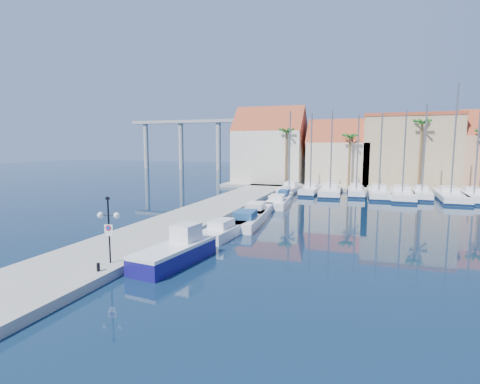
{
  "coord_description": "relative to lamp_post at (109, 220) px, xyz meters",
  "views": [
    {
      "loc": [
        6.42,
        -18.82,
        7.07
      ],
      "look_at": [
        -3.96,
        12.06,
        3.0
      ],
      "focal_mm": 28.0,
      "sensor_mm": 36.0,
      "label": 1
    }
  ],
  "objects": [
    {
      "name": "ground",
      "position": [
        7.0,
        1.82,
        -2.97
      ],
      "size": [
        260.0,
        260.0,
        0.0
      ],
      "primitive_type": "plane",
      "color": "black",
      "rests_on": "ground"
    },
    {
      "name": "quay_west",
      "position": [
        -2.0,
        15.32,
        -2.72
      ],
      "size": [
        6.0,
        77.0,
        0.5
      ],
      "primitive_type": "cube",
      "color": "gray",
      "rests_on": "ground"
    },
    {
      "name": "shore_north",
      "position": [
        17.0,
        49.82,
        -2.72
      ],
      "size": [
        54.0,
        16.0,
        0.5
      ],
      "primitive_type": "cube",
      "color": "gray",
      "rests_on": "ground"
    },
    {
      "name": "lamp_post",
      "position": [
        0.0,
        0.0,
        0.0
      ],
      "size": [
        1.26,
        0.54,
        3.76
      ],
      "rotation": [
        0.0,
        0.0,
        0.21
      ],
      "color": "black",
      "rests_on": "quay_west"
    },
    {
      "name": "bollard",
      "position": [
        0.31,
        -1.38,
        -2.25
      ],
      "size": [
        0.18,
        0.18,
        0.44
      ],
      "primitive_type": "cylinder",
      "color": "black",
      "rests_on": "quay_west"
    },
    {
      "name": "fishing_boat",
      "position": [
        2.79,
        2.57,
        -2.24
      ],
      "size": [
        2.92,
        6.5,
        2.2
      ],
      "rotation": [
        0.0,
        0.0,
        -0.14
      ],
      "color": "navy",
      "rests_on": "ground"
    },
    {
      "name": "motorboat_west_0",
      "position": [
        3.11,
        9.8,
        -2.46
      ],
      "size": [
        2.44,
        6.22,
        1.4
      ],
      "rotation": [
        0.0,
        0.0,
        -0.08
      ],
      "color": "white",
      "rests_on": "ground"
    },
    {
      "name": "motorboat_west_1",
      "position": [
        3.61,
        14.14,
        -2.46
      ],
      "size": [
        2.91,
        7.52,
        1.4
      ],
      "rotation": [
        0.0,
        0.0,
        0.08
      ],
      "color": "white",
      "rests_on": "ground"
    },
    {
      "name": "motorboat_west_2",
      "position": [
        3.11,
        19.03,
        -2.46
      ],
      "size": [
        2.92,
        7.44,
        1.4
      ],
      "rotation": [
        0.0,
        0.0,
        0.08
      ],
      "color": "white",
      "rests_on": "ground"
    },
    {
      "name": "motorboat_west_3",
      "position": [
        3.86,
        25.35,
        -2.46
      ],
      "size": [
        2.74,
        7.24,
        1.4
      ],
      "rotation": [
        0.0,
        0.0,
        0.07
      ],
      "color": "white",
      "rests_on": "ground"
    },
    {
      "name": "motorboat_west_4",
      "position": [
        3.55,
        30.33,
        -2.46
      ],
      "size": [
        1.91,
        5.27,
        1.4
      ],
      "rotation": [
        0.0,
        0.0,
        0.05
      ],
      "color": "white",
      "rests_on": "ground"
    },
    {
      "name": "motorboat_west_5",
      "position": [
        3.03,
        34.27,
        -2.46
      ],
      "size": [
        1.81,
        5.32,
        1.4
      ],
      "rotation": [
        0.0,
        0.0,
        0.02
      ],
      "color": "white",
      "rests_on": "ground"
    },
    {
      "name": "sailboat_0",
      "position": [
        2.77,
        38.15,
        -2.37
      ],
      "size": [
        2.35,
        8.73,
        11.97
      ],
      "rotation": [
        0.0,
        0.0,
        -0.0
      ],
      "color": "white",
      "rests_on": "ground"
    },
    {
      "name": "sailboat_1",
      "position": [
        5.94,
        37.87,
        -2.37
      ],
      "size": [
        2.44,
        8.49,
        11.57
      ],
      "rotation": [
        0.0,
        0.0,
        -0.02
      ],
      "color": "white",
      "rests_on": "ground"
    },
    {
      "name": "sailboat_2",
      "position": [
        8.72,
        37.99,
        -2.4
      ],
      "size": [
        3.39,
        10.99,
        12.03
      ],
      "rotation": [
        0.0,
        0.0,
        0.05
      ],
      "color": "white",
      "rests_on": "ground"
    },
    {
      "name": "sailboat_3",
      "position": [
        12.28,
        38.53,
        -2.38
      ],
      "size": [
        2.59,
        8.55,
        11.26
      ],
      "rotation": [
        0.0,
        0.0,
        0.04
      ],
      "color": "white",
      "rests_on": "ground"
    },
    {
      "name": "sailboat_4",
      "position": [
        15.28,
        37.85,
        -2.41
      ],
      "size": [
        3.06,
        10.59,
        11.38
      ],
      "rotation": [
        0.0,
        0.0,
        0.03
      ],
      "color": "white",
      "rests_on": "ground"
    },
    {
      "name": "sailboat_5",
      "position": [
        18.21,
        37.27,
        -2.41
      ],
      "size": [
        3.31,
        11.27,
        11.59
      ],
      "rotation": [
        0.0,
        0.0,
        -0.03
      ],
      "color": "white",
      "rests_on": "ground"
    },
    {
      "name": "sailboat_6",
      "position": [
        20.79,
        38.58,
        -2.37
      ],
      "size": [
        2.99,
        9.09,
        12.42
      ],
      "rotation": [
        0.0,
        0.0,
        -0.07
      ],
      "color": "white",
      "rests_on": "ground"
    },
    {
      "name": "sailboat_7",
      "position": [
        24.02,
        37.7,
        -2.39
      ],
      "size": [
        3.49,
        12.07,
        14.79
      ],
      "rotation": [
        0.0,
        0.0,
        -0.03
      ],
      "color": "white",
      "rests_on": "ground"
    },
    {
      "name": "sailboat_8",
      "position": [
        26.78,
        38.13,
        -2.4
      ],
      "size": [
        3.58,
        10.74,
        11.56
      ],
      "rotation": [
        0.0,
        0.0,
        -0.08
      ],
      "color": "white",
      "rests_on": "ground"
    },
    {
      "name": "building_0",
      "position": [
        -3.0,
        48.82,
        3.55
      ],
      "size": [
        12.3,
        9.0,
        13.5
      ],
      "color": "beige",
      "rests_on": "shore_north"
    },
    {
      "name": "building_1",
      "position": [
        9.0,
        48.82,
        2.33
      ],
      "size": [
        10.3,
        8.0,
        11.0
      ],
      "color": "beige",
      "rests_on": "shore_north"
    },
    {
      "name": "building_2",
      "position": [
        20.0,
        49.82,
        3.29
      ],
      "size": [
        14.2,
        10.2,
        11.5
      ],
      "color": "tan",
      "rests_on": "shore_north"
    },
    {
      "name": "palm_0",
      "position": [
        1.0,
        43.82,
        6.11
      ],
      "size": [
        2.6,
        2.6,
        10.15
      ],
      "color": "brown",
      "rests_on": "shore_north"
    },
    {
      "name": "palm_1",
      "position": [
        11.0,
        43.82,
        5.17
      ],
      "size": [
        2.6,
        2.6,
        9.15
      ],
      "color": "brown",
      "rests_on": "shore_north"
    },
    {
      "name": "palm_2",
      "position": [
        21.0,
        43.82,
        7.05
      ],
      "size": [
        2.6,
        2.6,
        11.15
      ],
      "color": "brown",
      "rests_on": "shore_north"
    },
    {
      "name": "viaduct",
      "position": [
        -32.07,
        83.82,
        7.28
      ],
      "size": [
        48.0,
        2.2,
        14.45
      ],
      "color": "#9E9E99",
      "rests_on": "ground"
    }
  ]
}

